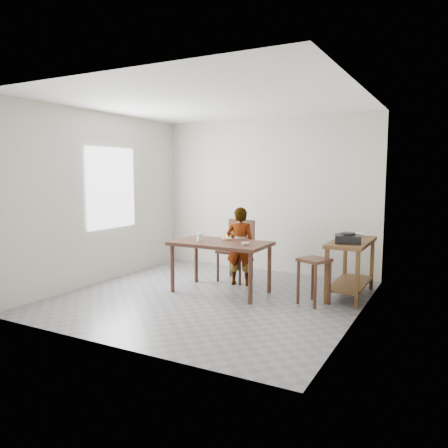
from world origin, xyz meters
The scene contains 17 objects.
floor centered at (0.00, 0.00, -0.02)m, with size 4.00×4.00×0.04m, color slate.
ceiling centered at (0.00, 0.00, 2.72)m, with size 4.00×4.00×0.04m, color white.
wall_back centered at (0.00, 2.02, 1.35)m, with size 4.00×0.04×2.70m, color beige.
wall_front centered at (0.00, -2.02, 1.35)m, with size 4.00×0.04×2.70m, color beige.
wall_left centered at (-2.02, 0.00, 1.35)m, with size 0.04×4.00×2.70m, color beige.
wall_right centered at (2.02, 0.00, 1.35)m, with size 0.04×4.00×2.70m, color beige.
window_pane centered at (-1.97, 0.20, 1.50)m, with size 0.02×1.10×1.30m, color white.
dining_table centered at (0.00, 0.30, 0.38)m, with size 1.40×0.80×0.75m, color #40241A, non-canonical shape.
prep_counter centered at (1.72, 1.00, 0.40)m, with size 0.50×1.20×0.80m, color brown, non-canonical shape.
child centered at (0.06, 0.82, 0.61)m, with size 0.45×0.29×1.22m, color silver.
dining_chair centered at (-0.13, 1.03, 0.49)m, with size 0.47×0.47×0.98m, color #40241A, non-canonical shape.
stool centered at (1.38, 0.36, 0.31)m, with size 0.35×0.35×0.62m, color #40241A, non-canonical shape.
glass_tumbler centered at (-0.31, 0.23, 0.80)m, with size 0.09×0.09×0.11m, color silver.
small_bowl centered at (0.44, 0.21, 0.77)m, with size 0.12×0.12×0.04m, color white.
banana centered at (0.02, 0.46, 0.78)m, with size 0.17×0.12×0.06m, color gold, non-canonical shape.
serving_bowl centered at (1.70, 1.38, 0.83)m, with size 0.22×0.22×0.05m, color white.
gas_burner centered at (1.72, 0.75, 0.86)m, with size 0.33×0.33×0.11m, color black.
Camera 1 is at (3.00, -5.20, 1.75)m, focal length 35.00 mm.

